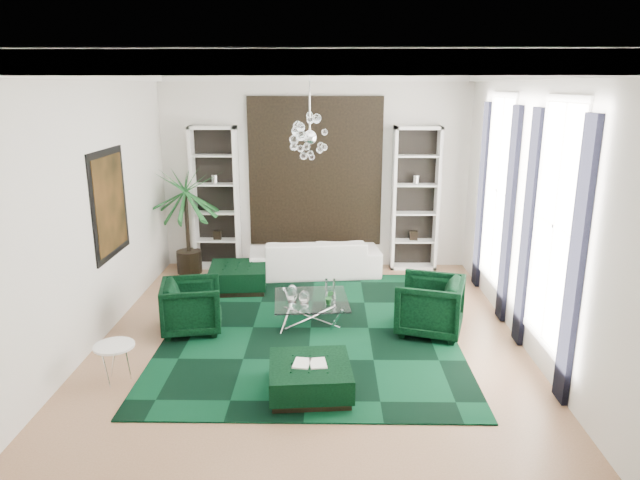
{
  "coord_description": "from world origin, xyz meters",
  "views": [
    {
      "loc": [
        0.26,
        -7.62,
        3.55
      ],
      "look_at": [
        0.14,
        0.5,
        1.33
      ],
      "focal_mm": 32.0,
      "sensor_mm": 36.0,
      "label": 1
    }
  ],
  "objects_px": {
    "ottoman_front": "(310,379)",
    "ottoman_side": "(238,278)",
    "armchair_left": "(192,306)",
    "side_table": "(116,364)",
    "coffee_table": "(311,311)",
    "sofa": "(315,257)",
    "palm": "(186,207)",
    "armchair_right": "(430,306)"
  },
  "relations": [
    {
      "from": "ottoman_front",
      "to": "ottoman_side",
      "type": "bearing_deg",
      "value": 111.52
    },
    {
      "from": "armchair_left",
      "to": "side_table",
      "type": "relative_size",
      "value": 1.74
    },
    {
      "from": "coffee_table",
      "to": "ottoman_front",
      "type": "height_order",
      "value": "coffee_table"
    },
    {
      "from": "sofa",
      "to": "palm",
      "type": "height_order",
      "value": "palm"
    },
    {
      "from": "armchair_right",
      "to": "armchair_left",
      "type": "bearing_deg",
      "value": -72.79
    },
    {
      "from": "armchair_left",
      "to": "ottoman_side",
      "type": "bearing_deg",
      "value": -23.77
    },
    {
      "from": "coffee_table",
      "to": "side_table",
      "type": "distance_m",
      "value": 2.99
    },
    {
      "from": "sofa",
      "to": "palm",
      "type": "distance_m",
      "value": 2.63
    },
    {
      "from": "armchair_left",
      "to": "sofa",
      "type": "bearing_deg",
      "value": -44.68
    },
    {
      "from": "armchair_right",
      "to": "sofa",
      "type": "bearing_deg",
      "value": -129.35
    },
    {
      "from": "side_table",
      "to": "ottoman_side",
      "type": "bearing_deg",
      "value": 73.14
    },
    {
      "from": "side_table",
      "to": "palm",
      "type": "distance_m",
      "value": 4.38
    },
    {
      "from": "sofa",
      "to": "ottoman_front",
      "type": "bearing_deg",
      "value": 84.15
    },
    {
      "from": "ottoman_side",
      "to": "coffee_table",
      "type": "bearing_deg",
      "value": -47.05
    },
    {
      "from": "coffee_table",
      "to": "sofa",
      "type": "bearing_deg",
      "value": 90.0
    },
    {
      "from": "ottoman_side",
      "to": "ottoman_front",
      "type": "xyz_separation_m",
      "value": [
        1.4,
        -3.55,
        -0.03
      ]
    },
    {
      "from": "sofa",
      "to": "side_table",
      "type": "relative_size",
      "value": 5.0
    },
    {
      "from": "side_table",
      "to": "sofa",
      "type": "bearing_deg",
      "value": 60.48
    },
    {
      "from": "sofa",
      "to": "armchair_left",
      "type": "bearing_deg",
      "value": 50.06
    },
    {
      "from": "armchair_left",
      "to": "ottoman_side",
      "type": "xyz_separation_m",
      "value": [
        0.4,
        1.8,
        -0.17
      ]
    },
    {
      "from": "armchair_right",
      "to": "ottoman_front",
      "type": "relative_size",
      "value": 0.98
    },
    {
      "from": "armchair_left",
      "to": "side_table",
      "type": "distance_m",
      "value": 1.62
    },
    {
      "from": "armchair_right",
      "to": "coffee_table",
      "type": "relative_size",
      "value": 0.84
    },
    {
      "from": "side_table",
      "to": "palm",
      "type": "relative_size",
      "value": 0.19
    },
    {
      "from": "armchair_left",
      "to": "palm",
      "type": "xyz_separation_m",
      "value": [
        -0.7,
        2.75,
        0.92
      ]
    },
    {
      "from": "ottoman_front",
      "to": "side_table",
      "type": "height_order",
      "value": "side_table"
    },
    {
      "from": "armchair_left",
      "to": "ottoman_front",
      "type": "relative_size",
      "value": 0.9
    },
    {
      "from": "ottoman_side",
      "to": "side_table",
      "type": "bearing_deg",
      "value": -106.86
    },
    {
      "from": "armchair_left",
      "to": "ottoman_front",
      "type": "distance_m",
      "value": 2.52
    },
    {
      "from": "sofa",
      "to": "armchair_left",
      "type": "xyz_separation_m",
      "value": [
        -1.75,
        -2.65,
        0.03
      ]
    },
    {
      "from": "armchair_right",
      "to": "side_table",
      "type": "distance_m",
      "value": 4.37
    },
    {
      "from": "armchair_left",
      "to": "coffee_table",
      "type": "xyz_separation_m",
      "value": [
        1.75,
        0.35,
        -0.2
      ]
    },
    {
      "from": "sofa",
      "to": "armchair_right",
      "type": "bearing_deg",
      "value": 116.94
    },
    {
      "from": "ottoman_side",
      "to": "armchair_left",
      "type": "bearing_deg",
      "value": -102.53
    },
    {
      "from": "armchair_left",
      "to": "ottoman_side",
      "type": "distance_m",
      "value": 1.85
    },
    {
      "from": "armchair_left",
      "to": "palm",
      "type": "relative_size",
      "value": 0.33
    },
    {
      "from": "sofa",
      "to": "coffee_table",
      "type": "relative_size",
      "value": 2.21
    },
    {
      "from": "armchair_right",
      "to": "coffee_table",
      "type": "bearing_deg",
      "value": -84.1
    },
    {
      "from": "ottoman_side",
      "to": "palm",
      "type": "relative_size",
      "value": 0.38
    },
    {
      "from": "side_table",
      "to": "armchair_right",
      "type": "bearing_deg",
      "value": 20.1
    },
    {
      "from": "ottoman_side",
      "to": "palm",
      "type": "xyz_separation_m",
      "value": [
        -1.1,
        0.95,
        1.09
      ]
    },
    {
      "from": "coffee_table",
      "to": "ottoman_front",
      "type": "xyz_separation_m",
      "value": [
        0.05,
        -2.1,
        -0.0
      ]
    }
  ]
}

